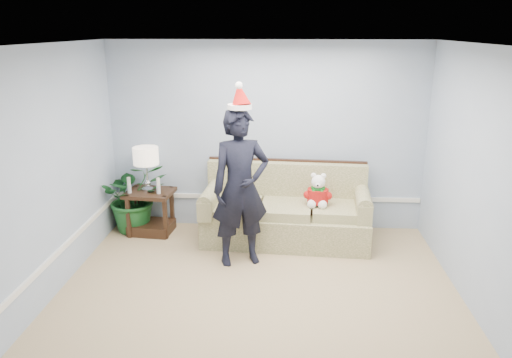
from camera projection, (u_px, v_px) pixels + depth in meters
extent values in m
cube|color=tan|center=(255.00, 318.00, 5.13)|extent=(4.50, 5.00, 0.02)
cube|color=white|center=(255.00, 45.00, 4.33)|extent=(4.50, 5.00, 0.02)
cube|color=#A2B5CF|center=(266.00, 137.00, 7.13)|extent=(4.50, 0.02, 2.70)
cube|color=#A2B5CF|center=(24.00, 188.00, 4.87)|extent=(0.02, 5.00, 2.70)
cube|color=#A2B5CF|center=(499.00, 198.00, 4.59)|extent=(0.02, 5.00, 2.70)
cube|color=white|center=(266.00, 197.00, 7.37)|extent=(4.48, 0.03, 0.06)
cube|color=white|center=(39.00, 271.00, 5.13)|extent=(0.03, 4.98, 0.06)
cube|color=#5C6831|center=(286.00, 226.00, 6.92)|extent=(2.31, 1.11, 0.43)
cube|color=#5C6831|center=(235.00, 207.00, 6.83)|extent=(0.71, 0.81, 0.13)
cube|color=#5C6831|center=(286.00, 208.00, 6.79)|extent=(0.71, 0.81, 0.13)
cube|color=#5C6831|center=(338.00, 209.00, 6.75)|extent=(0.71, 0.81, 0.13)
cube|color=#5C6831|center=(287.00, 183.00, 7.12)|extent=(2.26, 0.36, 0.60)
cube|color=black|center=(287.00, 161.00, 7.10)|extent=(2.25, 0.21, 0.05)
cube|color=#5C6831|center=(212.00, 201.00, 6.88)|extent=(0.25, 0.98, 0.26)
cube|color=#5C6831|center=(362.00, 204.00, 6.76)|extent=(0.25, 0.98, 0.26)
cube|color=#371F14|center=(150.00, 193.00, 7.08)|extent=(0.70, 0.61, 0.05)
cube|color=#371F14|center=(152.00, 227.00, 7.24)|extent=(0.63, 0.54, 0.15)
cube|color=#371F14|center=(129.00, 217.00, 6.98)|extent=(0.06, 0.06, 0.63)
cube|color=#371F14|center=(165.00, 218.00, 6.95)|extent=(0.06, 0.06, 0.63)
cube|color=#371F14|center=(137.00, 206.00, 7.38)|extent=(0.06, 0.06, 0.63)
cube|color=#371F14|center=(172.00, 207.00, 7.35)|extent=(0.06, 0.06, 0.63)
cylinder|color=silver|center=(148.00, 189.00, 7.10)|extent=(0.17, 0.17, 0.03)
sphere|color=silver|center=(148.00, 183.00, 7.07)|extent=(0.10, 0.10, 0.10)
cylinder|color=silver|center=(147.00, 173.00, 7.03)|extent=(0.03, 0.03, 0.35)
cylinder|color=beige|center=(146.00, 156.00, 6.95)|extent=(0.35, 0.35, 0.24)
cylinder|color=silver|center=(129.00, 189.00, 6.98)|extent=(0.06, 0.06, 0.12)
cylinder|color=white|center=(129.00, 181.00, 6.95)|extent=(0.05, 0.05, 0.10)
cylinder|color=silver|center=(158.00, 189.00, 6.95)|extent=(0.06, 0.06, 0.12)
cylinder|color=white|center=(158.00, 181.00, 6.92)|extent=(0.05, 0.05, 0.10)
imported|color=#175021|center=(134.00, 196.00, 7.20)|extent=(1.19, 1.14, 1.03)
imported|color=black|center=(241.00, 188.00, 6.07)|extent=(0.83, 0.68, 1.96)
cylinder|color=white|center=(240.00, 107.00, 5.78)|extent=(0.39, 0.39, 0.06)
cone|color=red|center=(240.00, 94.00, 5.76)|extent=(0.35, 0.38, 0.33)
sphere|color=white|center=(239.00, 85.00, 5.64)|extent=(0.09, 0.09, 0.09)
sphere|color=white|center=(318.00, 196.00, 6.69)|extent=(0.26, 0.26, 0.26)
cylinder|color=red|center=(318.00, 196.00, 6.69)|extent=(0.31, 0.31, 0.19)
cylinder|color=#116D1D|center=(318.00, 188.00, 6.66)|extent=(0.21, 0.21, 0.03)
sphere|color=white|center=(313.00, 204.00, 6.61)|extent=(0.12, 0.12, 0.12)
sphere|color=white|center=(323.00, 205.00, 6.60)|extent=(0.12, 0.12, 0.12)
sphere|color=white|center=(318.00, 182.00, 6.63)|extent=(0.19, 0.19, 0.19)
sphere|color=black|center=(319.00, 186.00, 6.52)|extent=(0.03, 0.03, 0.03)
sphere|color=white|center=(314.00, 176.00, 6.62)|extent=(0.07, 0.07, 0.07)
sphere|color=white|center=(324.00, 176.00, 6.61)|extent=(0.07, 0.07, 0.07)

